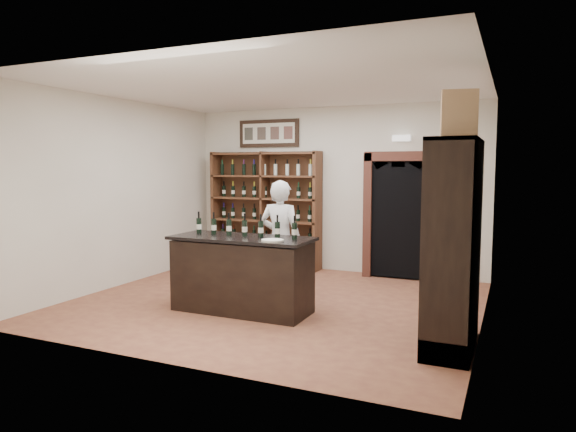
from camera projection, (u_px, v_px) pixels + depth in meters
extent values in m
plane|color=#955C3B|center=(275.00, 302.00, 7.29)|extent=(5.50, 5.50, 0.00)
plane|color=white|center=(275.00, 87.00, 7.00)|extent=(5.50, 5.50, 0.00)
cube|color=silver|center=(333.00, 189.00, 9.42)|extent=(5.50, 0.04, 3.00)
cube|color=silver|center=(121.00, 193.00, 8.25)|extent=(0.04, 5.00, 3.00)
cube|color=silver|center=(486.00, 202.00, 6.03)|extent=(0.04, 5.00, 3.00)
cube|color=brown|center=(269.00, 209.00, 9.95)|extent=(2.20, 0.02, 2.20)
cube|color=brown|center=(217.00, 208.00, 10.22)|extent=(0.06, 0.38, 2.20)
cube|color=brown|center=(317.00, 211.00, 9.36)|extent=(0.06, 0.38, 2.20)
cube|color=brown|center=(265.00, 209.00, 9.79)|extent=(0.04, 0.38, 2.20)
cube|color=brown|center=(265.00, 264.00, 9.89)|extent=(2.18, 0.38, 0.04)
cube|color=brown|center=(265.00, 242.00, 9.85)|extent=(2.18, 0.38, 0.04)
cube|color=brown|center=(265.00, 221.00, 9.81)|extent=(2.18, 0.38, 0.03)
cube|color=brown|center=(265.00, 198.00, 9.77)|extent=(2.18, 0.38, 0.04)
cube|color=brown|center=(265.00, 176.00, 9.73)|extent=(2.18, 0.38, 0.04)
cube|color=brown|center=(265.00, 154.00, 9.69)|extent=(2.18, 0.38, 0.04)
cube|color=black|center=(269.00, 133.00, 9.81)|extent=(1.25, 0.04, 0.52)
cube|color=black|center=(399.00, 217.00, 8.81)|extent=(0.97, 0.29, 2.05)
cube|color=brown|center=(369.00, 215.00, 8.99)|extent=(0.14, 0.35, 2.15)
cube|color=brown|center=(429.00, 217.00, 8.58)|extent=(0.14, 0.35, 2.15)
cube|color=brown|center=(400.00, 156.00, 8.69)|extent=(1.15, 0.35, 0.16)
cube|color=white|center=(402.00, 138.00, 8.75)|extent=(0.30, 0.10, 0.10)
cube|color=black|center=(242.00, 276.00, 6.78)|extent=(1.80, 0.70, 0.94)
cube|color=black|center=(242.00, 238.00, 6.73)|extent=(1.88, 0.78, 0.04)
cylinder|color=black|center=(199.00, 226.00, 7.08)|extent=(0.07, 0.07, 0.21)
cylinder|color=beige|center=(199.00, 227.00, 7.09)|extent=(0.07, 0.07, 0.07)
cylinder|color=black|center=(199.00, 215.00, 7.07)|extent=(0.03, 0.03, 0.09)
cylinder|color=black|center=(214.00, 226.00, 6.99)|extent=(0.07, 0.07, 0.21)
cylinder|color=beige|center=(214.00, 227.00, 6.99)|extent=(0.07, 0.07, 0.07)
cylinder|color=black|center=(214.00, 215.00, 6.97)|extent=(0.03, 0.03, 0.09)
cylinder|color=black|center=(229.00, 227.00, 6.89)|extent=(0.07, 0.07, 0.21)
cylinder|color=beige|center=(229.00, 228.00, 6.89)|extent=(0.07, 0.07, 0.07)
cylinder|color=black|center=(229.00, 216.00, 6.88)|extent=(0.03, 0.03, 0.09)
cylinder|color=black|center=(245.00, 228.00, 6.79)|extent=(0.07, 0.07, 0.21)
cylinder|color=beige|center=(245.00, 229.00, 6.79)|extent=(0.07, 0.07, 0.07)
cylinder|color=black|center=(245.00, 217.00, 6.78)|extent=(0.03, 0.03, 0.09)
cylinder|color=black|center=(261.00, 229.00, 6.70)|extent=(0.07, 0.07, 0.21)
cylinder|color=beige|center=(261.00, 230.00, 6.70)|extent=(0.07, 0.07, 0.07)
cylinder|color=black|center=(261.00, 218.00, 6.68)|extent=(0.03, 0.03, 0.09)
cylinder|color=black|center=(277.00, 230.00, 6.60)|extent=(0.07, 0.07, 0.21)
cylinder|color=beige|center=(277.00, 231.00, 6.60)|extent=(0.07, 0.07, 0.07)
cylinder|color=black|center=(277.00, 218.00, 6.58)|extent=(0.03, 0.03, 0.09)
cylinder|color=black|center=(295.00, 231.00, 6.50)|extent=(0.07, 0.07, 0.21)
cylinder|color=beige|center=(295.00, 232.00, 6.50)|extent=(0.07, 0.07, 0.07)
cylinder|color=black|center=(295.00, 219.00, 6.49)|extent=(0.03, 0.03, 0.09)
cube|color=black|center=(476.00, 246.00, 5.26)|extent=(0.02, 1.20, 2.20)
cube|color=black|center=(446.00, 254.00, 4.83)|extent=(0.48, 0.04, 2.20)
cube|color=black|center=(459.00, 238.00, 5.88)|extent=(0.48, 0.04, 2.20)
cube|color=black|center=(456.00, 141.00, 5.25)|extent=(0.48, 1.20, 0.04)
cube|color=black|center=(450.00, 336.00, 5.45)|extent=(0.48, 1.20, 0.24)
cube|color=black|center=(451.00, 315.00, 5.43)|extent=(0.48, 1.16, 0.03)
cube|color=black|center=(453.00, 264.00, 5.38)|extent=(0.48, 1.16, 0.03)
cube|color=black|center=(454.00, 212.00, 5.32)|extent=(0.48, 1.16, 0.03)
imported|color=silver|center=(280.00, 240.00, 7.41)|extent=(0.64, 0.43, 1.72)
cylinder|color=beige|center=(273.00, 240.00, 6.31)|extent=(0.28, 0.28, 0.02)
cube|color=#A88158|center=(459.00, 115.00, 5.41)|extent=(0.39, 0.23, 0.52)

